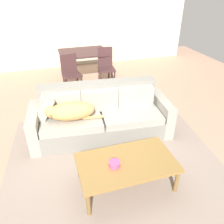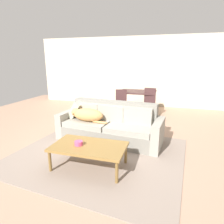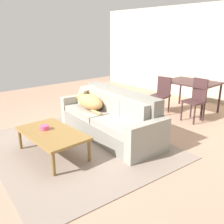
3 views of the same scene
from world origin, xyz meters
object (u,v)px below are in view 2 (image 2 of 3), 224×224
at_px(couch, 110,126).
at_px(dining_chair_near_left, 121,102).
at_px(dining_table, 137,93).
at_px(dining_chair_near_right, 149,102).
at_px(coffee_table, 89,148).
at_px(bowl_on_coffee_table, 79,143).
at_px(dog_on_left_cushion, 87,115).
at_px(throw_pillow_by_left_arm, 77,109).

height_order(couch, dining_chair_near_left, dining_chair_near_left).
xyz_separation_m(dining_table, dining_chair_near_right, (0.45, -0.53, -0.17)).
xyz_separation_m(coffee_table, dining_table, (0.20, 3.76, 0.33)).
bearing_deg(bowl_on_coffee_table, dining_table, 84.43).
distance_m(dog_on_left_cushion, dining_chair_near_left, 2.02).
height_order(dog_on_left_cushion, dining_chair_near_left, dining_chair_near_left).
distance_m(couch, dining_chair_near_right, 2.09).
height_order(throw_pillow_by_left_arm, dining_table, throw_pillow_by_left_arm).
bearing_deg(bowl_on_coffee_table, dining_chair_near_right, 75.84).
bearing_deg(dining_table, throw_pillow_by_left_arm, -115.05).
distance_m(dining_table, dining_chair_near_right, 0.72).
height_order(couch, bowl_on_coffee_table, couch).
relative_size(throw_pillow_by_left_arm, dining_table, 0.34).
relative_size(throw_pillow_by_left_arm, bowl_on_coffee_table, 2.92).
bearing_deg(throw_pillow_by_left_arm, bowl_on_coffee_table, -62.69).
bearing_deg(dining_table, coffee_table, -93.02).
distance_m(coffee_table, dining_chair_near_right, 3.30).
xyz_separation_m(coffee_table, dining_chair_near_right, (0.65, 3.23, 0.16)).
bearing_deg(dining_chair_near_left, dog_on_left_cushion, -106.51).
bearing_deg(dining_table, dining_chair_near_left, -125.09).
height_order(couch, dining_table, couch).
xyz_separation_m(coffee_table, bowl_on_coffee_table, (-0.17, -0.03, 0.07)).
bearing_deg(dining_chair_near_right, bowl_on_coffee_table, -98.19).
xyz_separation_m(couch, dining_table, (0.21, 2.50, 0.36)).
distance_m(throw_pillow_by_left_arm, bowl_on_coffee_table, 1.62).
distance_m(couch, coffee_table, 1.26).
distance_m(throw_pillow_by_left_arm, dining_table, 2.62).
bearing_deg(dog_on_left_cushion, throw_pillow_by_left_arm, 152.72).
bearing_deg(couch, dining_table, 90.92).
bearing_deg(couch, bowl_on_coffee_table, -91.47).
height_order(bowl_on_coffee_table, dining_chair_near_left, dining_chair_near_left).
relative_size(throw_pillow_by_left_arm, coffee_table, 0.33).
xyz_separation_m(throw_pillow_by_left_arm, dining_table, (1.11, 2.37, 0.07)).
bearing_deg(dog_on_left_cushion, bowl_on_coffee_table, -67.36).
relative_size(dining_table, dining_chair_near_left, 1.37).
bearing_deg(dining_table, dining_chair_near_right, -49.58).
distance_m(dog_on_left_cushion, dining_chair_near_right, 2.40).
height_order(throw_pillow_by_left_arm, dining_chair_near_right, dining_chair_near_right).
distance_m(dog_on_left_cushion, dining_table, 2.72).
relative_size(couch, dining_chair_near_left, 2.73).
bearing_deg(throw_pillow_by_left_arm, dog_on_left_cushion, -32.96).
xyz_separation_m(dining_chair_near_left, dining_chair_near_right, (0.88, 0.08, 0.03)).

